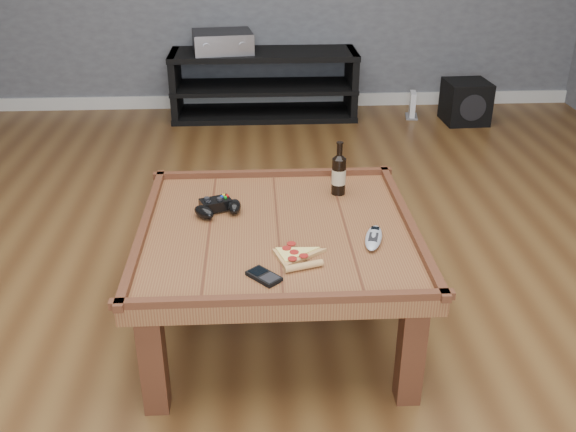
{
  "coord_description": "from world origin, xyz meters",
  "views": [
    {
      "loc": [
        -0.07,
        -2.08,
        1.54
      ],
      "look_at": [
        0.04,
        -0.05,
        0.52
      ],
      "focal_mm": 40.0,
      "sensor_mm": 36.0,
      "label": 1
    }
  ],
  "objects_px": {
    "beer_bottle": "(339,173)",
    "game_controller": "(218,207)",
    "subwoofer": "(466,102)",
    "av_receiver": "(223,42)",
    "smartphone": "(264,276)",
    "game_console": "(412,106)",
    "pizza_slice": "(296,256)",
    "media_console": "(264,85)",
    "coffee_table": "(278,242)",
    "remote_control": "(374,238)"
  },
  "relations": [
    {
      "from": "beer_bottle",
      "to": "subwoofer",
      "type": "xyz_separation_m",
      "value": [
        1.25,
        2.24,
        -0.38
      ]
    },
    {
      "from": "remote_control",
      "to": "game_console",
      "type": "bearing_deg",
      "value": 89.14
    },
    {
      "from": "game_controller",
      "to": "remote_control",
      "type": "distance_m",
      "value": 0.61
    },
    {
      "from": "smartphone",
      "to": "beer_bottle",
      "type": "bearing_deg",
      "value": 21.79
    },
    {
      "from": "pizza_slice",
      "to": "subwoofer",
      "type": "bearing_deg",
      "value": 44.94
    },
    {
      "from": "coffee_table",
      "to": "game_console",
      "type": "xyz_separation_m",
      "value": [
        1.14,
        2.65,
        -0.3
      ]
    },
    {
      "from": "smartphone",
      "to": "game_console",
      "type": "distance_m",
      "value": 3.25
    },
    {
      "from": "pizza_slice",
      "to": "game_console",
      "type": "xyz_separation_m",
      "value": [
        1.09,
        2.88,
        -0.37
      ]
    },
    {
      "from": "media_console",
      "to": "subwoofer",
      "type": "relative_size",
      "value": 4.29
    },
    {
      "from": "coffee_table",
      "to": "remote_control",
      "type": "bearing_deg",
      "value": -19.95
    },
    {
      "from": "beer_bottle",
      "to": "media_console",
      "type": "bearing_deg",
      "value": 95.98
    },
    {
      "from": "game_controller",
      "to": "media_console",
      "type": "bearing_deg",
      "value": 63.84
    },
    {
      "from": "pizza_slice",
      "to": "media_console",
      "type": "bearing_deg",
      "value": 73.81
    },
    {
      "from": "subwoofer",
      "to": "game_console",
      "type": "relative_size",
      "value": 1.65
    },
    {
      "from": "beer_bottle",
      "to": "pizza_slice",
      "type": "xyz_separation_m",
      "value": [
        -0.21,
        -0.51,
        -0.08
      ]
    },
    {
      "from": "beer_bottle",
      "to": "game_console",
      "type": "bearing_deg",
      "value": 69.62
    },
    {
      "from": "av_receiver",
      "to": "beer_bottle",
      "type": "bearing_deg",
      "value": -84.8
    },
    {
      "from": "coffee_table",
      "to": "beer_bottle",
      "type": "bearing_deg",
      "value": 48.17
    },
    {
      "from": "beer_bottle",
      "to": "game_console",
      "type": "xyz_separation_m",
      "value": [
        0.88,
        2.37,
        -0.45
      ]
    },
    {
      "from": "game_console",
      "to": "subwoofer",
      "type": "bearing_deg",
      "value": -9.61
    },
    {
      "from": "beer_bottle",
      "to": "pizza_slice",
      "type": "distance_m",
      "value": 0.56
    },
    {
      "from": "coffee_table",
      "to": "av_receiver",
      "type": "height_order",
      "value": "av_receiver"
    },
    {
      "from": "coffee_table",
      "to": "game_controller",
      "type": "xyz_separation_m",
      "value": [
        -0.22,
        0.13,
        0.08
      ]
    },
    {
      "from": "smartphone",
      "to": "subwoofer",
      "type": "height_order",
      "value": "smartphone"
    },
    {
      "from": "coffee_table",
      "to": "beer_bottle",
      "type": "distance_m",
      "value": 0.41
    },
    {
      "from": "coffee_table",
      "to": "media_console",
      "type": "bearing_deg",
      "value": 90.0
    },
    {
      "from": "pizza_slice",
      "to": "game_controller",
      "type": "bearing_deg",
      "value": 110.29
    },
    {
      "from": "remote_control",
      "to": "subwoofer",
      "type": "distance_m",
      "value": 2.91
    },
    {
      "from": "game_controller",
      "to": "av_receiver",
      "type": "height_order",
      "value": "av_receiver"
    },
    {
      "from": "beer_bottle",
      "to": "game_controller",
      "type": "height_order",
      "value": "beer_bottle"
    },
    {
      "from": "coffee_table",
      "to": "media_console",
      "type": "distance_m",
      "value": 2.75
    },
    {
      "from": "pizza_slice",
      "to": "coffee_table",
      "type": "bearing_deg",
      "value": 85.62
    },
    {
      "from": "media_console",
      "to": "coffee_table",
      "type": "bearing_deg",
      "value": -90.0
    },
    {
      "from": "media_console",
      "to": "game_controller",
      "type": "distance_m",
      "value": 2.64
    },
    {
      "from": "game_controller",
      "to": "coffee_table",
      "type": "bearing_deg",
      "value": -51.93
    },
    {
      "from": "media_console",
      "to": "game_controller",
      "type": "bearing_deg",
      "value": -94.87
    },
    {
      "from": "pizza_slice",
      "to": "remote_control",
      "type": "xyz_separation_m",
      "value": [
        0.28,
        0.11,
        0.01
      ]
    },
    {
      "from": "media_console",
      "to": "av_receiver",
      "type": "bearing_deg",
      "value": -178.96
    },
    {
      "from": "subwoofer",
      "to": "coffee_table",
      "type": "bearing_deg",
      "value": -123.37
    },
    {
      "from": "pizza_slice",
      "to": "av_receiver",
      "type": "xyz_separation_m",
      "value": [
        -0.35,
        2.97,
        0.12
      ]
    },
    {
      "from": "coffee_table",
      "to": "smartphone",
      "type": "distance_m",
      "value": 0.36
    },
    {
      "from": "smartphone",
      "to": "subwoofer",
      "type": "bearing_deg",
      "value": 19.63
    },
    {
      "from": "game_controller",
      "to": "remote_control",
      "type": "xyz_separation_m",
      "value": [
        0.56,
        -0.25,
        -0.01
      ]
    },
    {
      "from": "smartphone",
      "to": "coffee_table",
      "type": "bearing_deg",
      "value": 38.89
    },
    {
      "from": "pizza_slice",
      "to": "av_receiver",
      "type": "distance_m",
      "value": 2.99
    },
    {
      "from": "game_console",
      "to": "remote_control",
      "type": "bearing_deg",
      "value": -96.72
    },
    {
      "from": "coffee_table",
      "to": "pizza_slice",
      "type": "relative_size",
      "value": 3.86
    },
    {
      "from": "av_receiver",
      "to": "subwoofer",
      "type": "distance_m",
      "value": 1.87
    },
    {
      "from": "game_controller",
      "to": "subwoofer",
      "type": "height_order",
      "value": "game_controller"
    },
    {
      "from": "smartphone",
      "to": "pizza_slice",
      "type": "bearing_deg",
      "value": 6.03
    }
  ]
}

